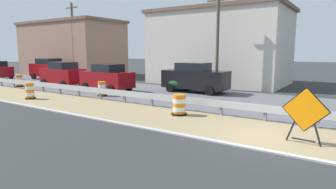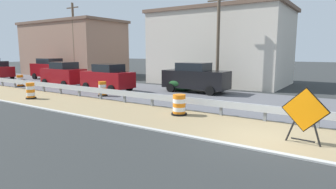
% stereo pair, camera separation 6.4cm
% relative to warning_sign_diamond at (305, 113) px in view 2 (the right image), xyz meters
% --- Properties ---
extents(ground_plane, '(160.00, 160.00, 0.00)m').
position_rel_warning_sign_diamond_xyz_m(ground_plane, '(-0.14, 1.04, -1.03)').
color(ground_plane, '#2B2D2D').
extents(median_dirt_strip, '(3.87, 120.00, 0.01)m').
position_rel_warning_sign_diamond_xyz_m(median_dirt_strip, '(0.60, 1.04, -1.02)').
color(median_dirt_strip, '#8E7A56').
rests_on(median_dirt_strip, ground).
extents(far_lane_asphalt, '(7.98, 120.00, 0.00)m').
position_rel_warning_sign_diamond_xyz_m(far_lane_asphalt, '(6.53, 1.04, -1.02)').
color(far_lane_asphalt, '#56565B').
rests_on(far_lane_asphalt, ground).
extents(curb_near_edge, '(0.20, 120.00, 0.11)m').
position_rel_warning_sign_diamond_xyz_m(curb_near_edge, '(-1.44, 1.04, -1.02)').
color(curb_near_edge, '#ADADA8').
rests_on(curb_near_edge, ground).
extents(guardrail_median, '(0.18, 52.36, 0.71)m').
position_rel_warning_sign_diamond_xyz_m(guardrail_median, '(2.30, 2.84, -0.51)').
color(guardrail_median, '#ADB2B7').
rests_on(guardrail_median, ground).
extents(warning_sign_diamond, '(0.16, 1.46, 1.86)m').
position_rel_warning_sign_diamond_xyz_m(warning_sign_diamond, '(0.00, 0.00, 0.00)').
color(warning_sign_diamond, black).
rests_on(warning_sign_diamond, ground).
extents(traffic_barrel_nearest, '(0.75, 0.75, 0.97)m').
position_rel_warning_sign_diamond_xyz_m(traffic_barrel_nearest, '(1.35, 5.53, -0.59)').
color(traffic_barrel_nearest, orange).
rests_on(traffic_barrel_nearest, ground).
extents(traffic_barrel_close, '(0.64, 0.64, 0.98)m').
position_rel_warning_sign_diamond_xyz_m(traffic_barrel_close, '(3.33, 12.76, -0.59)').
color(traffic_barrel_close, orange).
rests_on(traffic_barrel_close, ground).
extents(traffic_barrel_mid, '(0.63, 0.63, 1.01)m').
position_rel_warning_sign_diamond_xyz_m(traffic_barrel_mid, '(0.04, 15.69, -0.57)').
color(traffic_barrel_mid, orange).
rests_on(traffic_barrel_mid, ground).
extents(traffic_barrel_farther, '(0.64, 0.64, 0.98)m').
position_rel_warning_sign_diamond_xyz_m(traffic_barrel_farther, '(3.03, 22.36, -0.59)').
color(traffic_barrel_farther, orange).
rests_on(traffic_barrel_farther, ground).
extents(car_lead_near_lane, '(2.06, 4.02, 2.07)m').
position_rel_warning_sign_diamond_xyz_m(car_lead_near_lane, '(5.20, 19.43, 0.01)').
color(car_lead_near_lane, maroon).
rests_on(car_lead_near_lane, ground).
extents(car_mid_far_lane, '(2.21, 4.70, 2.22)m').
position_rel_warning_sign_diamond_xyz_m(car_mid_far_lane, '(8.35, 25.91, 0.08)').
color(car_mid_far_lane, maroon).
rests_on(car_mid_far_lane, ground).
extents(car_trailing_far_lane, '(2.11, 4.26, 2.03)m').
position_rel_warning_sign_diamond_xyz_m(car_trailing_far_lane, '(5.23, 14.21, -0.01)').
color(car_trailing_far_lane, maroon).
rests_on(car_trailing_far_lane, ground).
extents(car_distant_c, '(2.13, 4.80, 2.15)m').
position_rel_warning_sign_diamond_xyz_m(car_distant_c, '(8.39, 8.46, 0.05)').
color(car_distant_c, black).
rests_on(car_distant_c, ground).
extents(roadside_shop_near, '(7.63, 12.23, 6.73)m').
position_rel_warning_sign_diamond_xyz_m(roadside_shop_near, '(14.99, 9.49, 2.35)').
color(roadside_shop_near, beige).
rests_on(roadside_shop_near, ground).
extents(roadside_shop_far, '(6.74, 13.52, 6.56)m').
position_rel_warning_sign_diamond_xyz_m(roadside_shop_far, '(13.34, 28.63, 2.26)').
color(roadside_shop_far, '#93705B').
rests_on(roadside_shop_far, ground).
extents(utility_pole_near, '(0.24, 1.80, 7.14)m').
position_rel_warning_sign_diamond_xyz_m(utility_pole_near, '(10.07, 7.52, 2.70)').
color(utility_pole_near, brown).
rests_on(utility_pole_near, ground).
extents(utility_pole_mid, '(0.24, 1.80, 8.01)m').
position_rel_warning_sign_diamond_xyz_m(utility_pole_mid, '(10.21, 24.23, 3.14)').
color(utility_pole_mid, brown).
rests_on(utility_pole_mid, ground).
extents(bush_roadside, '(2.55, 2.55, 1.28)m').
position_rel_warning_sign_diamond_xyz_m(bush_roadside, '(8.65, 9.75, -0.39)').
color(bush_roadside, '#1E4C23').
rests_on(bush_roadside, ground).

